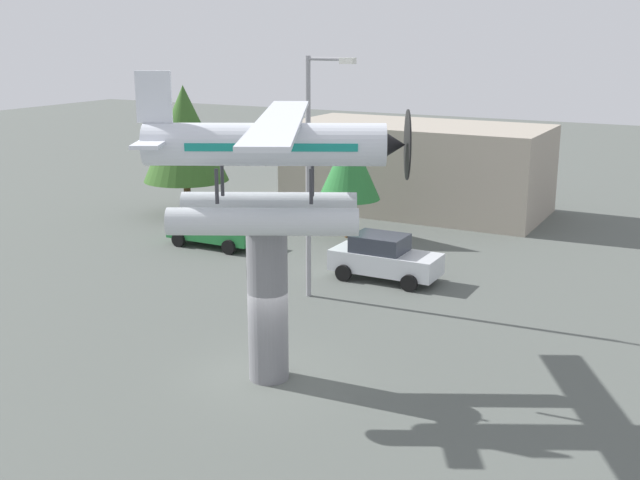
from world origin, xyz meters
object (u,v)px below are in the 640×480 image
streetlight_primary (313,162)px  storefront_building (417,167)px  tree_east (349,165)px  car_near_green (214,226)px  floatplane_monument (270,163)px  car_mid_silver (384,258)px  display_pedestal (268,304)px  tree_west (185,133)px

streetlight_primary → storefront_building: size_ratio=0.63×
storefront_building → tree_east: tree_east is taller
storefront_building → car_near_green: bearing=-115.1°
car_near_green → streetlight_primary: (7.30, -4.13, 4.02)m
floatplane_monument → car_mid_silver: 11.01m
car_near_green → storefront_building: (5.25, 11.21, 1.43)m
display_pedestal → car_near_green: bearing=131.5°
streetlight_primary → tree_west: 14.84m
tree_west → storefront_building: bearing=34.0°
car_mid_silver → tree_west: size_ratio=0.63×
display_pedestal → tree_east: 15.80m
tree_east → car_near_green: bearing=-138.2°
display_pedestal → floatplane_monument: floatplane_monument is taller
car_mid_silver → streetlight_primary: 5.27m
streetlight_primary → storefront_building: (-2.06, 15.33, -2.59)m
car_near_green → streetlight_primary: bearing=-29.5°
display_pedestal → floatplane_monument: bearing=27.0°
streetlight_primary → floatplane_monument: bearing=-70.4°
tree_west → streetlight_primary: bearing=-35.1°
tree_east → tree_west: bearing=178.6°
storefront_building → tree_east: bearing=-94.7°
display_pedestal → storefront_building: 22.42m
storefront_building → tree_east: (-0.58, -7.03, 1.11)m
car_near_green → streetlight_primary: streetlight_primary is taller
streetlight_primary → storefront_building: streetlight_primary is taller
display_pedestal → storefront_building: size_ratio=0.32×
car_near_green → streetlight_primary: 9.30m
car_mid_silver → tree_west: (-13.56, 5.45, 3.39)m
tree_west → tree_east: 9.53m
car_mid_silver → streetlight_primary: streetlight_primary is taller
streetlight_primary → tree_east: bearing=107.6°
floatplane_monument → car_mid_silver: bearing=68.4°
storefront_building → tree_west: size_ratio=2.00×
floatplane_monument → storefront_building: size_ratio=0.73×
display_pedestal → tree_east: bearing=108.1°
car_near_green → tree_west: tree_west is taller
car_near_green → display_pedestal: bearing=-48.5°
streetlight_primary → tree_east: (-2.64, 8.30, -1.49)m
display_pedestal → car_mid_silver: size_ratio=1.03×
floatplane_monument → streetlight_primary: (-2.36, 6.61, -1.10)m
car_near_green → storefront_building: bearing=64.9°
tree_west → car_mid_silver: bearing=-21.9°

